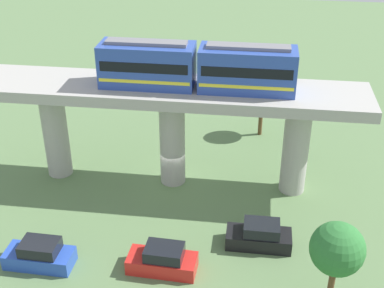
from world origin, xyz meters
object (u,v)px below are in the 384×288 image
parked_car_blue (40,255)px  tree_near_viaduct (337,249)px  parked_car_red (163,260)px  train (197,67)px  tree_mid_lot (262,98)px  parked_car_black (259,236)px

parked_car_blue → tree_near_viaduct: bearing=88.3°
parked_car_red → tree_near_viaduct: tree_near_viaduct is taller
train → tree_mid_lot: 11.48m
parked_car_black → parked_car_red: bearing=-61.8°
parked_car_blue → tree_near_viaduct: (0.93, 17.37, 3.19)m
tree_mid_lot → parked_car_red: bearing=-16.5°
parked_car_black → parked_car_blue: (3.63, -13.36, 0.00)m
parked_car_black → tree_mid_lot: bearing=-179.0°
parked_car_black → parked_car_blue: 13.84m
train → parked_car_black: (6.87, 4.97, -8.74)m
parked_car_black → tree_near_viaduct: bearing=41.4°
train → tree_near_viaduct: bearing=38.1°
train → tree_mid_lot: (-8.67, 4.72, -5.87)m
parked_car_red → tree_mid_lot: size_ratio=0.87×
parked_car_red → tree_mid_lot: (-18.63, 5.53, 2.87)m
train → parked_car_red: train is taller
parked_car_black → train: bearing=-144.1°
parked_car_black → tree_mid_lot: 15.80m
parked_car_red → tree_near_viaduct: 10.39m
parked_car_black → tree_near_viaduct: size_ratio=0.77×
tree_near_viaduct → tree_mid_lot: (-20.10, -4.25, -0.32)m
train → tree_mid_lot: bearing=151.4°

